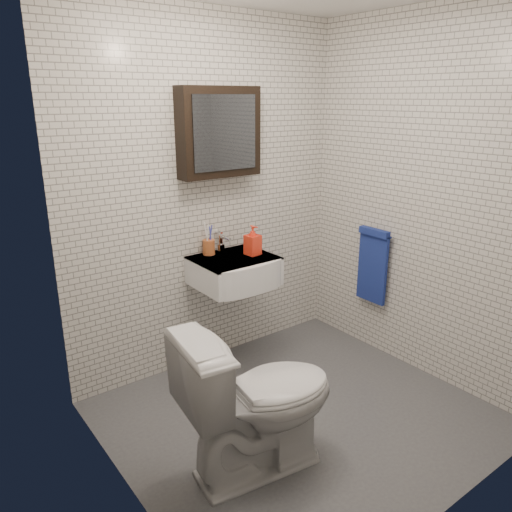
{
  "coord_description": "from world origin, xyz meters",
  "views": [
    {
      "loc": [
        -1.84,
        -1.99,
        1.93
      ],
      "look_at": [
        0.0,
        0.45,
        0.95
      ],
      "focal_mm": 35.0,
      "sensor_mm": 36.0,
      "label": 1
    }
  ],
  "objects": [
    {
      "name": "towel_rail",
      "position": [
        1.04,
        0.35,
        0.72
      ],
      "size": [
        0.09,
        0.3,
        0.58
      ],
      "color": "silver",
      "rests_on": "room_shell"
    },
    {
      "name": "toilet",
      "position": [
        -0.47,
        -0.2,
        0.43
      ],
      "size": [
        0.89,
        0.59,
        0.85
      ],
      "primitive_type": "imported",
      "rotation": [
        0.0,
        0.0,
        1.43
      ],
      "color": "silver",
      "rests_on": "ground"
    },
    {
      "name": "faucet",
      "position": [
        0.05,
        0.93,
        0.92
      ],
      "size": [
        0.06,
        0.2,
        0.15
      ],
      "color": "silver",
      "rests_on": "washbasin"
    },
    {
      "name": "toothbrush_cup",
      "position": [
        -0.05,
        0.94,
        0.91
      ],
      "size": [
        0.11,
        0.11,
        0.24
      ],
      "rotation": [
        0.0,
        0.0,
        0.3
      ],
      "color": "#AE572B",
      "rests_on": "washbasin"
    },
    {
      "name": "mirror_cabinet",
      "position": [
        0.05,
        0.93,
        1.7
      ],
      "size": [
        0.6,
        0.15,
        0.6
      ],
      "color": "black",
      "rests_on": "room_shell"
    },
    {
      "name": "ground",
      "position": [
        0.0,
        0.0,
        0.01
      ],
      "size": [
        2.2,
        2.0,
        0.01
      ],
      "primitive_type": "cube",
      "color": "#47494E",
      "rests_on": "ground"
    },
    {
      "name": "washbasin",
      "position": [
        0.05,
        0.73,
        0.76
      ],
      "size": [
        0.55,
        0.5,
        0.2
      ],
      "color": "white",
      "rests_on": "room_shell"
    },
    {
      "name": "room_shell",
      "position": [
        0.0,
        0.0,
        1.47
      ],
      "size": [
        2.22,
        2.02,
        2.51
      ],
      "color": "silver",
      "rests_on": "ground"
    },
    {
      "name": "soap_bottle",
      "position": [
        0.2,
        0.75,
        0.96
      ],
      "size": [
        0.11,
        0.11,
        0.21
      ],
      "primitive_type": "imported",
      "rotation": [
        0.0,
        0.0,
        0.12
      ],
      "color": "orange",
      "rests_on": "washbasin"
    }
  ]
}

